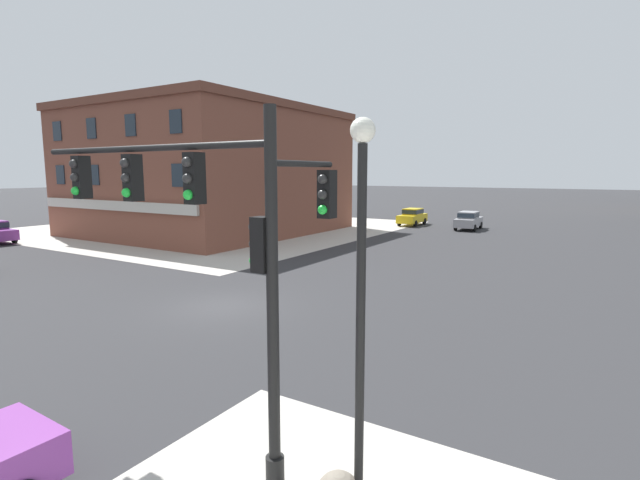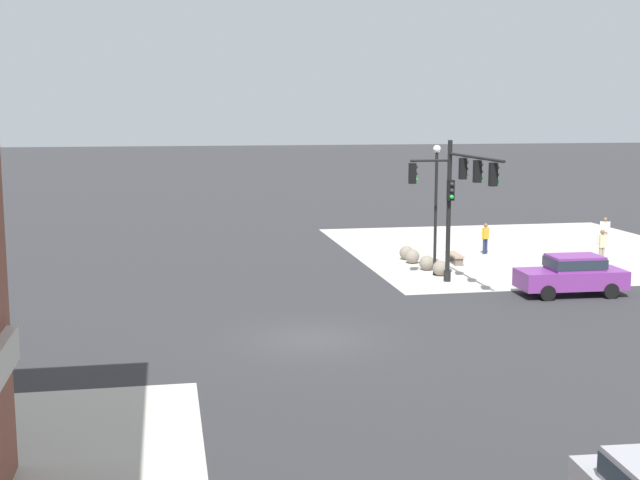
{
  "view_description": "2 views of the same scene",
  "coord_description": "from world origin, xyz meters",
  "px_view_note": "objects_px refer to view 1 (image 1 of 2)",
  "views": [
    {
      "loc": [
        13.07,
        -13.61,
        5.29
      ],
      "look_at": [
        3.47,
        1.78,
        2.71
      ],
      "focal_mm": 26.77,
      "sensor_mm": 36.0,
      "label": 1
    },
    {
      "loc": [
        -27.18,
        4.72,
        7.6
      ],
      "look_at": [
        0.54,
        -0.38,
        3.28
      ],
      "focal_mm": 47.51,
      "sensor_mm": 36.0,
      "label": 2
    }
  ],
  "objects_px": {
    "street_lamp_corner_near": "(361,280)",
    "car_main_southbound_far": "(469,220)",
    "car_main_southbound_near": "(412,216)",
    "traffic_signal_main": "(217,234)"
  },
  "relations": [
    {
      "from": "street_lamp_corner_near",
      "to": "car_main_southbound_far",
      "type": "bearing_deg",
      "value": 102.47
    },
    {
      "from": "street_lamp_corner_near",
      "to": "car_main_southbound_near",
      "type": "height_order",
      "value": "street_lamp_corner_near"
    },
    {
      "from": "traffic_signal_main",
      "to": "car_main_southbound_far",
      "type": "bearing_deg",
      "value": 98.31
    },
    {
      "from": "traffic_signal_main",
      "to": "street_lamp_corner_near",
      "type": "relative_size",
      "value": 1.05
    },
    {
      "from": "traffic_signal_main",
      "to": "street_lamp_corner_near",
      "type": "distance_m",
      "value": 2.96
    },
    {
      "from": "street_lamp_corner_near",
      "to": "car_main_southbound_near",
      "type": "bearing_deg",
      "value": 109.98
    },
    {
      "from": "street_lamp_corner_near",
      "to": "traffic_signal_main",
      "type": "bearing_deg",
      "value": 178.15
    },
    {
      "from": "traffic_signal_main",
      "to": "car_main_southbound_far",
      "type": "height_order",
      "value": "traffic_signal_main"
    },
    {
      "from": "car_main_southbound_near",
      "to": "car_main_southbound_far",
      "type": "height_order",
      "value": "same"
    },
    {
      "from": "traffic_signal_main",
      "to": "street_lamp_corner_near",
      "type": "xyz_separation_m",
      "value": [
        2.92,
        -0.09,
        -0.47
      ]
    }
  ]
}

